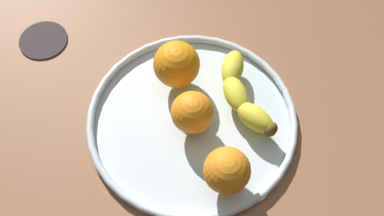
# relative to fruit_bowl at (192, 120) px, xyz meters

# --- Properties ---
(ground_plane) EXTENTS (1.49, 1.49, 0.04)m
(ground_plane) POSITION_rel_fruit_bowl_xyz_m (0.00, 0.00, -0.03)
(ground_plane) COLOR brown
(fruit_bowl) EXTENTS (0.35, 0.35, 0.02)m
(fruit_bowl) POSITION_rel_fruit_bowl_xyz_m (0.00, 0.00, 0.00)
(fruit_bowl) COLOR silver
(fruit_bowl) RESTS_ON ground_plane
(banana) EXTENTS (0.17, 0.10, 0.04)m
(banana) POSITION_rel_fruit_bowl_xyz_m (0.03, 0.08, 0.03)
(banana) COLOR yellow
(banana) RESTS_ON fruit_bowl
(orange_back_left) EXTENTS (0.07, 0.07, 0.07)m
(orange_back_left) POSITION_rel_fruit_bowl_xyz_m (0.12, -0.03, 0.04)
(orange_back_left) COLOR orange
(orange_back_left) RESTS_ON fruit_bowl
(orange_front_left) EXTENTS (0.08, 0.08, 0.08)m
(orange_front_left) POSITION_rel_fruit_bowl_xyz_m (-0.08, 0.03, 0.05)
(orange_front_left) COLOR orange
(orange_front_left) RESTS_ON fruit_bowl
(orange_front_right) EXTENTS (0.07, 0.07, 0.07)m
(orange_front_right) POSITION_rel_fruit_bowl_xyz_m (0.01, -0.01, 0.04)
(orange_front_right) COLOR orange
(orange_front_right) RESTS_ON fruit_bowl
(ambient_coaster) EXTENTS (0.09, 0.09, 0.01)m
(ambient_coaster) POSITION_rel_fruit_bowl_xyz_m (-0.32, -0.10, -0.01)
(ambient_coaster) COLOR #2A2123
(ambient_coaster) RESTS_ON ground_plane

